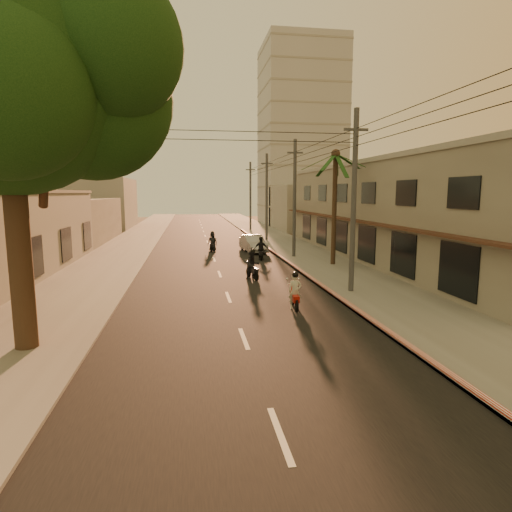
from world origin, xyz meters
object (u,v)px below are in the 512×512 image
at_px(broadleaf_tree, 21,75).
at_px(palm_tree, 336,161).
at_px(scooter_mid_a, 253,265).
at_px(scooter_red, 295,292).
at_px(parked_car, 253,244).
at_px(scooter_mid_b, 261,249).
at_px(scooter_far_a, 213,242).

bearing_deg(broadleaf_tree, palm_tree, 43.48).
distance_m(broadleaf_tree, scooter_mid_a, 15.20).
relative_size(scooter_red, parked_car, 0.37).
bearing_deg(broadleaf_tree, scooter_red, 20.10).
xyz_separation_m(palm_tree, parked_car, (-4.44, 7.75, -6.42)).
relative_size(palm_tree, scooter_mid_b, 4.56).
bearing_deg(scooter_mid_b, scooter_red, -86.70).
xyz_separation_m(broadleaf_tree, palm_tree, (14.61, 13.86, -1.33)).
relative_size(scooter_far_a, parked_car, 0.39).
bearing_deg(parked_car, broadleaf_tree, -121.39).
height_order(broadleaf_tree, scooter_red, broadleaf_tree).
bearing_deg(palm_tree, scooter_red, -116.95).
bearing_deg(scooter_mid_a, scooter_far_a, 85.15).
xyz_separation_m(scooter_red, scooter_mid_a, (-0.87, 6.67, 0.09)).
height_order(scooter_mid_a, scooter_mid_b, scooter_mid_a).
distance_m(scooter_red, scooter_far_a, 19.22).
bearing_deg(parked_car, scooter_red, -98.93).
bearing_deg(scooter_far_a, broadleaf_tree, -92.17).
xyz_separation_m(palm_tree, scooter_far_a, (-7.86, 8.59, -6.35)).
bearing_deg(scooter_mid_a, palm_tree, 18.88).
distance_m(broadleaf_tree, scooter_mid_b, 21.39).
relative_size(scooter_mid_a, scooter_far_a, 1.03).
bearing_deg(scooter_far_a, scooter_mid_b, -42.84).
xyz_separation_m(scooter_mid_b, scooter_far_a, (-3.35, 5.23, 0.00)).
relative_size(scooter_mid_a, scooter_mid_b, 1.01).
distance_m(palm_tree, scooter_mid_b, 8.49).
bearing_deg(broadleaf_tree, scooter_mid_a, 50.09).
bearing_deg(parked_car, scooter_far_a, 159.94).
bearing_deg(parked_car, scooter_mid_b, -97.12).
relative_size(palm_tree, scooter_mid_a, 4.54).
relative_size(scooter_red, scooter_mid_a, 0.93).
relative_size(broadleaf_tree, scooter_far_a, 6.90).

